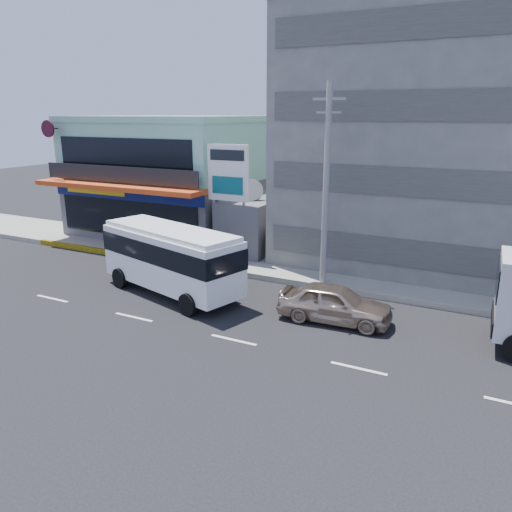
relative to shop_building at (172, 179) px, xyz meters
The scene contains 11 objects.
ground 16.57m from the shop_building, 60.16° to the right, with size 120.00×120.00×0.00m, color black.
sidewalk 14.27m from the shop_building, 18.88° to the right, with size 70.00×5.00×0.30m, color gray.
shop_building is the anchor object (origin of this frame).
concrete_building 18.28m from the shop_building, ahead, with size 16.00×12.00×14.00m, color gray.
gap_structure 8.53m from the shop_building, 13.67° to the right, with size 3.00×6.00×3.50m, color #404045.
satellite_dish 8.54m from the shop_building, 20.21° to the right, with size 1.50×1.50×0.15m, color slate.
billboard 8.92m from the shop_building, 32.32° to the right, with size 2.60×0.18×6.90m.
utility_pole_near 15.50m from the shop_building, 25.06° to the right, with size 1.60×0.30×10.00m.
minibus 13.40m from the shop_building, 54.22° to the right, with size 8.30×4.59×3.31m.
sedan 19.25m from the shop_building, 33.11° to the right, with size 1.93×4.81×1.64m, color #BFA892.
motorcycle_rider 9.91m from the shop_building, 64.77° to the right, with size 1.98×1.01×2.42m.
Camera 1 is at (13.91, -15.52, 8.54)m, focal length 35.00 mm.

